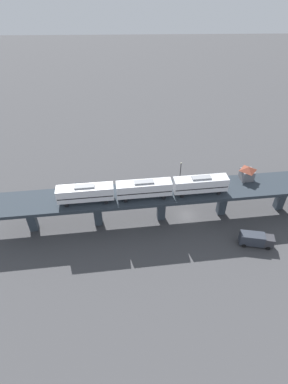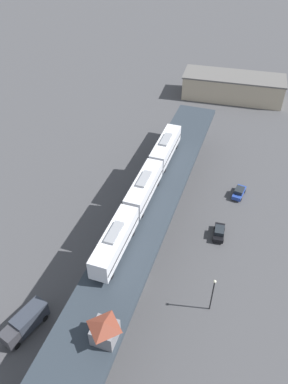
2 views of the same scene
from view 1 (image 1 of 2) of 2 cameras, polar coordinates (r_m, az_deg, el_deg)
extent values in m
plane|color=#424244|center=(74.75, 8.13, -4.43)|extent=(400.00, 400.00, 0.00)
cube|color=#283039|center=(69.66, 8.71, 0.20)|extent=(17.05, 92.38, 0.80)
cube|color=#333D47|center=(81.10, 24.68, -0.77)|extent=(1.96, 1.96, 7.37)
cube|color=#333D47|center=(74.74, 14.72, -1.73)|extent=(1.96, 1.96, 7.37)
cube|color=#333D47|center=(71.03, 3.31, -2.76)|extent=(1.96, 1.96, 7.37)
cube|color=#333D47|center=(70.38, -8.84, -3.74)|extent=(1.96, 1.96, 7.37)
cube|color=#333D47|center=(72.89, -20.70, -4.53)|extent=(1.96, 1.96, 7.37)
cube|color=silver|center=(67.29, 10.71, 1.52)|extent=(3.92, 12.21, 3.10)
cube|color=black|center=(67.47, 10.68, 1.32)|extent=(3.94, 11.98, 0.24)
cube|color=gray|center=(66.27, 10.89, 2.70)|extent=(1.79, 4.31, 0.36)
cylinder|color=black|center=(69.00, 14.11, -0.23)|extent=(0.30, 0.86, 0.84)
cylinder|color=black|center=(70.72, 13.52, 0.99)|extent=(0.30, 0.86, 0.84)
cylinder|color=black|center=(66.67, 7.31, -0.80)|extent=(0.30, 0.86, 0.84)
cylinder|color=black|center=(68.45, 6.87, 0.47)|extent=(0.30, 0.86, 0.84)
cube|color=silver|center=(64.90, 0.00, 0.71)|extent=(3.92, 12.21, 3.10)
cube|color=black|center=(65.09, 0.00, 0.50)|extent=(3.94, 11.98, 0.24)
cube|color=gray|center=(63.84, 0.00, 1.93)|extent=(1.79, 4.31, 0.36)
cylinder|color=black|center=(65.88, 3.76, -1.09)|extent=(0.30, 0.86, 0.84)
cylinder|color=black|center=(67.67, 3.41, 0.20)|extent=(0.30, 0.86, 0.84)
cylinder|color=black|center=(65.08, -3.54, -1.68)|extent=(0.30, 0.86, 0.84)
cylinder|color=black|center=(66.89, -3.70, -0.36)|extent=(0.30, 0.86, 0.84)
cube|color=silver|center=(64.91, -11.11, -0.15)|extent=(3.92, 12.21, 3.10)
cube|color=black|center=(65.10, -11.07, -0.36)|extent=(3.94, 11.98, 0.24)
cube|color=gray|center=(63.85, -11.30, 1.05)|extent=(1.79, 4.31, 0.36)
cylinder|color=black|center=(65.08, -7.23, -1.97)|extent=(0.30, 0.86, 0.84)
cylinder|color=black|center=(66.90, -7.29, -0.64)|extent=(0.30, 0.86, 0.84)
cylinder|color=black|center=(65.90, -14.54, -2.51)|extent=(0.30, 0.86, 0.84)
cylinder|color=black|center=(67.69, -14.39, -1.18)|extent=(0.30, 0.86, 0.84)
cube|color=slate|center=(75.22, 18.98, 3.16)|extent=(3.05, 3.05, 2.50)
pyramid|color=brown|center=(74.29, 19.25, 4.21)|extent=(3.51, 3.51, 0.90)
cube|color=black|center=(81.07, -3.67, 0.70)|extent=(2.58, 4.66, 0.80)
cube|color=#1E2328|center=(80.60, -3.59, 1.14)|extent=(2.02, 2.46, 0.76)
cylinder|color=black|center=(80.82, -2.56, 0.24)|extent=(0.36, 0.69, 0.66)
cylinder|color=black|center=(82.14, -2.77, 0.97)|extent=(0.36, 0.69, 0.66)
cylinder|color=black|center=(80.52, -4.56, -0.03)|extent=(0.36, 0.69, 0.66)
cylinder|color=black|center=(81.85, -4.74, 0.71)|extent=(0.36, 0.69, 0.66)
cube|color=#233D93|center=(83.06, -12.35, 0.81)|extent=(2.01, 4.48, 0.80)
cube|color=#1E2328|center=(82.56, -12.32, 1.23)|extent=(1.75, 2.28, 0.76)
cylinder|color=black|center=(82.34, -11.45, 0.21)|extent=(0.27, 0.67, 0.66)
cylinder|color=black|center=(83.64, -11.25, 0.95)|extent=(0.27, 0.67, 0.66)
cylinder|color=black|center=(83.00, -13.38, 0.24)|extent=(0.27, 0.67, 0.66)
cylinder|color=black|center=(84.29, -13.15, 0.97)|extent=(0.27, 0.67, 0.66)
cube|color=silver|center=(88.23, 22.80, 0.87)|extent=(2.26, 4.57, 0.80)
cube|color=#1E2328|center=(87.83, 23.02, 1.26)|extent=(1.87, 2.36, 0.76)
cylinder|color=black|center=(88.30, 23.74, 0.27)|extent=(0.31, 0.68, 0.66)
cylinder|color=black|center=(89.57, 23.48, 0.95)|extent=(0.31, 0.68, 0.66)
cylinder|color=black|center=(87.35, 21.98, 0.36)|extent=(0.31, 0.68, 0.66)
cylinder|color=black|center=(88.64, 21.74, 1.06)|extent=(0.31, 0.68, 0.66)
cube|color=#333338|center=(71.39, 22.66, -8.62)|extent=(2.52, 2.36, 2.30)
cube|color=#2D333D|center=(70.31, 19.86, -8.34)|extent=(3.19, 5.53, 2.70)
cylinder|color=black|center=(71.55, 22.55, -9.82)|extent=(0.52, 1.05, 1.00)
cylinder|color=black|center=(72.85, 22.31, -8.66)|extent=(0.52, 1.05, 1.00)
cylinder|color=black|center=(70.23, 18.47, -9.63)|extent=(0.52, 1.05, 1.00)
cylinder|color=black|center=(71.61, 18.30, -8.39)|extent=(0.52, 1.05, 1.00)
cylinder|color=black|center=(82.60, 6.91, 3.48)|extent=(0.20, 0.20, 6.50)
sphere|color=beige|center=(80.63, 7.10, 5.48)|extent=(0.44, 0.44, 0.44)
camera|label=2|loc=(83.38, 37.19, 31.98)|focal=35.00mm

